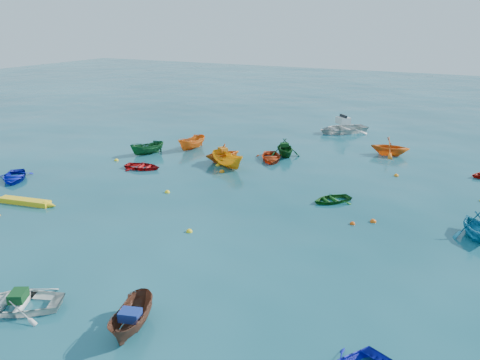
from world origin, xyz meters
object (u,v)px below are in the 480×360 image
at_px(dinghy_white_near, 18,308).
at_px(motorboat_white, 342,132).
at_px(dinghy_blue_sw, 15,180).
at_px(kayak_yellow, 25,204).

xyz_separation_m(dinghy_white_near, motorboat_white, (3.21, 33.76, 0.00)).
bearing_deg(dinghy_blue_sw, motorboat_white, 12.11).
relative_size(dinghy_blue_sw, motorboat_white, 0.62).
bearing_deg(motorboat_white, kayak_yellow, -70.36).
bearing_deg(motorboat_white, dinghy_white_near, -51.81).
bearing_deg(motorboat_white, dinghy_blue_sw, -80.43).
height_order(dinghy_blue_sw, kayak_yellow, dinghy_blue_sw).
xyz_separation_m(dinghy_blue_sw, dinghy_white_near, (12.81, -10.06, 0.00)).
bearing_deg(kayak_yellow, motorboat_white, -34.87).
xyz_separation_m(dinghy_blue_sw, kayak_yellow, (4.29, -2.68, 0.00)).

